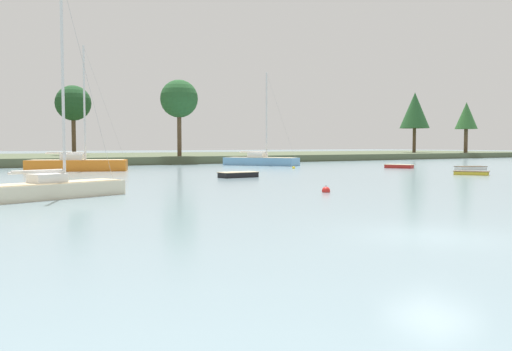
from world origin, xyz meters
name	(u,v)px	position (x,y,z in m)	size (l,w,h in m)	color
ground_plane	(432,236)	(0.00, 0.00, 0.00)	(512.76, 512.76, 0.00)	gray
far_shore_bank	(9,159)	(0.00, 78.43, 0.54)	(230.74, 42.21, 1.08)	#4C563D
sailboat_skyblue	(261,163)	(26.12, 48.44, 0.28)	(7.66, 9.90, 12.81)	#669ECC
dinghy_white	(470,168)	(38.38, 25.70, 0.13)	(3.51, 2.46, 0.53)	white
dinghy_red	(399,167)	(34.90, 32.66, 0.15)	(2.59, 3.49, 0.61)	#B2231E
sailboat_orange	(77,168)	(1.82, 46.15, 0.30)	(10.26, 6.64, 13.67)	orange
dinghy_black	(238,175)	(10.03, 27.56, 0.16)	(3.33, 1.62, 0.64)	black
sailboat_cream	(54,193)	(-6.68, 17.75, 0.24)	(7.47, 3.94, 11.74)	beige
dinghy_yellow	(471,174)	(29.45, 19.34, 0.12)	(2.76, 3.29, 0.48)	gold
mooring_buoy_yellow	(294,168)	(24.19, 38.73, 0.07)	(0.36, 0.36, 0.42)	yellow
mooring_buoy_red	(326,191)	(6.95, 12.88, 0.08)	(0.47, 0.47, 0.53)	red
shore_tree_right_mid	(466,116)	(85.66, 60.09, 8.75)	(4.58, 4.58, 10.61)	brown
shore_tree_right	(415,111)	(78.57, 67.73, 10.10)	(6.26, 6.26, 12.91)	brown
shore_tree_far_left	(179,99)	(19.83, 60.09, 9.22)	(5.38, 5.38, 10.91)	brown
shore_tree_center_left	(73,104)	(9.30, 76.89, 9.26)	(5.57, 5.57, 11.05)	brown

